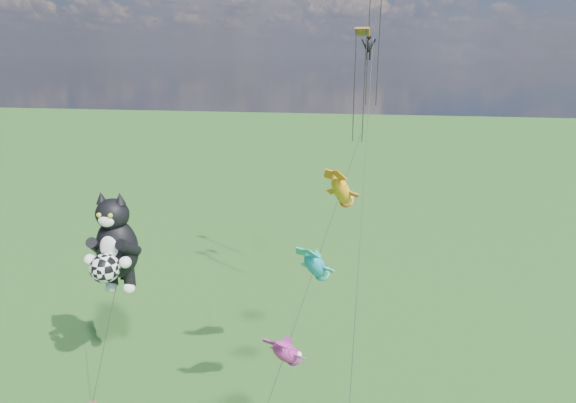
# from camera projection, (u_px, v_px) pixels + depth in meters

# --- Properties ---
(cat_kite_rig) EXTENTS (3.05, 4.35, 12.32)m
(cat_kite_rig) POSITION_uv_depth(u_px,v_px,m) (114.00, 245.00, 27.77)
(cat_kite_rig) COLOR brown
(cat_kite_rig) RESTS_ON ground
(fish_windsock_rig) EXTENTS (5.39, 15.11, 15.70)m
(fish_windsock_rig) POSITION_uv_depth(u_px,v_px,m) (301.00, 308.00, 21.65)
(fish_windsock_rig) COLOR brown
(fish_windsock_rig) RESTS_ON ground
(parafoil_rig) EXTENTS (1.93, 17.57, 25.70)m
(parafoil_rig) POSITION_uv_depth(u_px,v_px,m) (368.00, 52.00, 32.21)
(parafoil_rig) COLOR brown
(parafoil_rig) RESTS_ON ground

